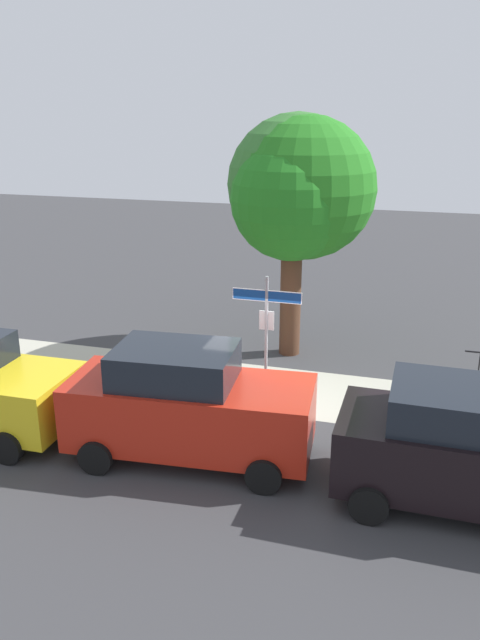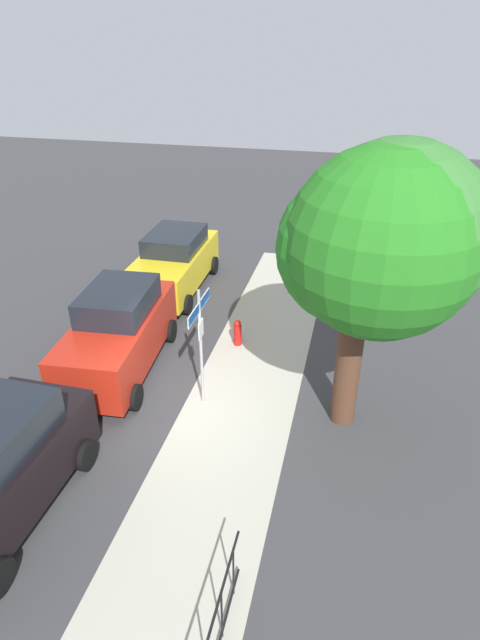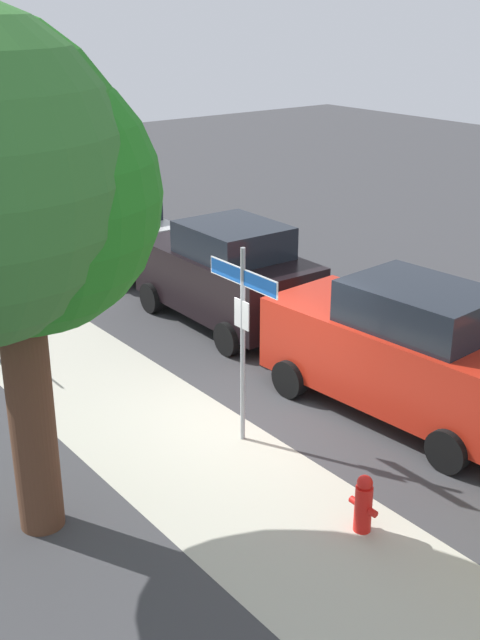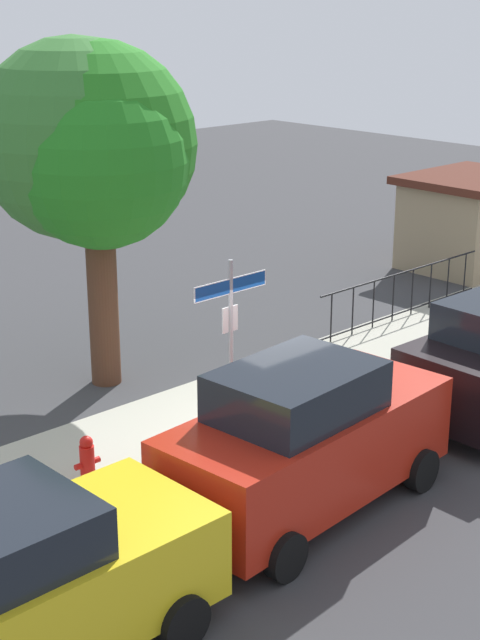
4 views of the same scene
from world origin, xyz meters
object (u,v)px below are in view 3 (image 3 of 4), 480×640
Objects in this scene: car_white at (37,191)px; car_black at (227,274)px; fire_hydrant at (363,504)px; car_red at (404,351)px; car_silver at (112,230)px; street_sign at (243,312)px.

car_black is at bearing 174.84° from car_white.
car_white is at bearing -10.76° from fire_hydrant.
car_red is 9.61m from car_silver.
car_red is at bearing 174.64° from car_white.
car_silver reaches higher than fire_hydrant.
street_sign is at bearing 146.88° from car_black.
car_red is 3.31m from fire_hydrant.
car_black reaches higher than car_silver.
car_silver is 11.77m from fire_hydrant.
fire_hydrant is (-1.80, 2.68, -0.70)m from car_red.
car_silver is (8.73, -2.68, -1.12)m from street_sign.
car_silver is at bearing -17.05° from street_sign.
car_silver is at bearing 0.59° from car_black.
car_white reaches higher than car_silver.
car_red is at bearing 179.85° from car_silver.
car_black is 0.99× the size of car_silver.
street_sign is 4.84m from car_black.
car_red reaches higher than fire_hydrant.
street_sign is 3.15m from fire_hydrant.
car_silver is 4.80m from car_white.
car_black is 9.60m from car_white.
car_red is at bearing -56.12° from fire_hydrant.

